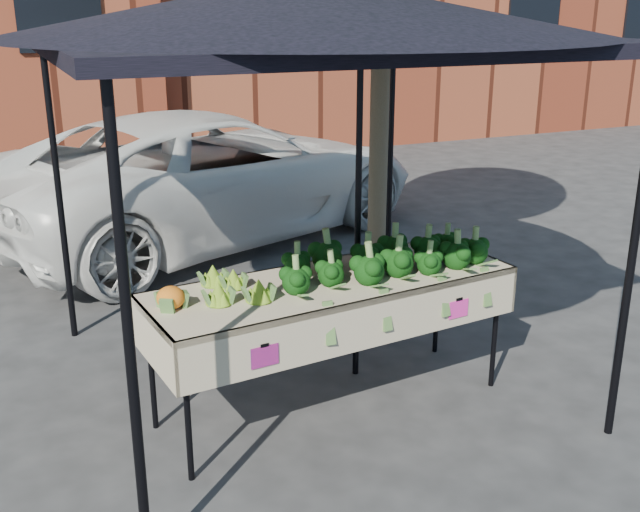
% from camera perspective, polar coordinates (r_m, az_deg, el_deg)
% --- Properties ---
extents(ground, '(90.00, 90.00, 0.00)m').
position_cam_1_polar(ground, '(5.10, -1.19, -11.72)').
color(ground, '#29292C').
extents(table, '(2.47, 1.04, 0.90)m').
position_cam_1_polar(table, '(4.97, 0.94, -6.70)').
color(table, '#BCAE96').
rests_on(table, ground).
extents(canopy, '(3.16, 3.16, 2.74)m').
position_cam_1_polar(canopy, '(5.04, -1.06, 4.77)').
color(canopy, black).
rests_on(canopy, ground).
extents(broccoli_heap, '(1.52, 0.55, 0.24)m').
position_cam_1_polar(broccoli_heap, '(4.93, 4.65, 0.17)').
color(broccoli_heap, '#0A320A').
rests_on(broccoli_heap, table).
extents(romanesco_cluster, '(0.41, 0.55, 0.18)m').
position_cam_1_polar(romanesco_cluster, '(4.57, -6.80, -1.76)').
color(romanesco_cluster, '#73AB30').
rests_on(romanesco_cluster, table).
extents(cauliflower_pair, '(0.18, 0.18, 0.17)m').
position_cam_1_polar(cauliflower_pair, '(4.41, -11.24, -2.91)').
color(cauliflower_pair, orange).
rests_on(cauliflower_pair, table).
extents(vehicle, '(2.18, 2.76, 5.22)m').
position_cam_1_polar(vehicle, '(8.53, -8.87, 18.57)').
color(vehicle, white).
rests_on(vehicle, ground).
extents(street_tree, '(2.34, 2.34, 4.61)m').
position_cam_1_polar(street_tree, '(6.31, 4.66, 16.08)').
color(street_tree, '#1E4C14').
rests_on(street_tree, ground).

